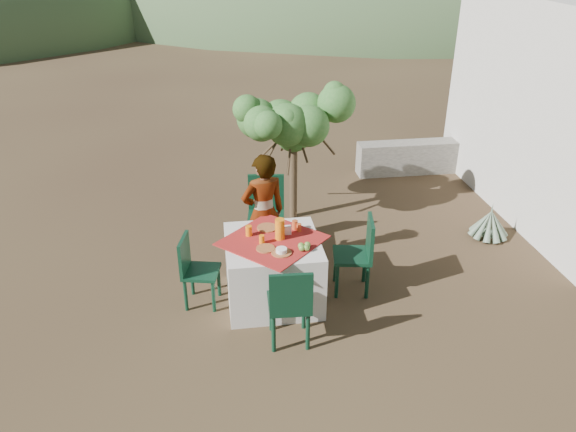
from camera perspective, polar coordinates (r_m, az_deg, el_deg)
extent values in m
plane|color=#322117|center=(6.47, -5.30, -8.62)|extent=(160.00, 160.00, 0.00)
cube|color=white|center=(6.29, -1.53, -5.51)|extent=(1.02, 1.02, 0.75)
cube|color=#B01928|center=(6.09, -1.57, -2.49)|extent=(1.30, 1.30, 0.01)
cylinder|color=black|center=(7.12, -3.77, -2.60)|extent=(0.05, 0.05, 0.49)
cylinder|color=black|center=(7.10, -0.76, -2.61)|extent=(0.05, 0.05, 0.49)
cylinder|color=black|center=(7.44, -3.61, -1.19)|extent=(0.05, 0.05, 0.49)
cylinder|color=black|center=(7.43, -0.74, -1.19)|extent=(0.05, 0.05, 0.49)
cube|color=black|center=(7.15, -2.25, -0.15)|extent=(0.52, 0.52, 0.04)
cube|color=black|center=(7.23, -2.24, 2.46)|extent=(0.46, 0.11, 0.48)
cylinder|color=black|center=(5.93, 1.61, -9.55)|extent=(0.04, 0.04, 0.45)
cylinder|color=black|center=(5.90, -1.71, -9.73)|extent=(0.04, 0.04, 0.45)
cylinder|color=black|center=(5.66, 2.03, -11.58)|extent=(0.04, 0.04, 0.45)
cylinder|color=black|center=(5.63, -1.47, -11.79)|extent=(0.04, 0.04, 0.45)
cube|color=black|center=(5.64, 0.12, -8.83)|extent=(0.44, 0.44, 0.04)
cube|color=black|center=(5.35, 0.32, -7.93)|extent=(0.42, 0.06, 0.44)
cylinder|color=black|center=(6.22, -7.58, -8.05)|extent=(0.04, 0.04, 0.41)
cylinder|color=black|center=(6.47, -7.05, -6.50)|extent=(0.04, 0.04, 0.41)
cylinder|color=black|center=(6.29, -10.36, -7.87)|extent=(0.04, 0.04, 0.41)
cylinder|color=black|center=(6.54, -9.72, -6.34)|extent=(0.04, 0.04, 0.41)
cube|color=black|center=(6.27, -8.81, -5.63)|extent=(0.45, 0.45, 0.04)
cube|color=black|center=(6.20, -10.50, -3.84)|extent=(0.12, 0.38, 0.40)
cylinder|color=black|center=(6.69, 4.85, -4.93)|extent=(0.04, 0.04, 0.45)
cylinder|color=black|center=(6.40, 4.98, -6.55)|extent=(0.04, 0.04, 0.45)
cylinder|color=black|center=(6.72, 7.78, -4.95)|extent=(0.04, 0.04, 0.45)
cylinder|color=black|center=(6.43, 8.05, -6.56)|extent=(0.04, 0.04, 0.45)
cube|color=black|center=(6.44, 6.52, -4.03)|extent=(0.49, 0.49, 0.04)
cube|color=black|center=(6.34, 8.36, -2.17)|extent=(0.11, 0.42, 0.44)
imported|color=#8C6651|center=(6.69, -2.51, 0.26)|extent=(0.63, 0.50, 1.50)
cylinder|color=#4C3A26|center=(7.99, 0.56, 4.06)|extent=(0.11, 0.11, 1.28)
sphere|color=#2D6926|center=(7.77, 0.58, 8.41)|extent=(0.55, 0.55, 0.55)
sphere|color=#2D6926|center=(7.81, 4.28, 9.51)|extent=(0.51, 0.51, 0.51)
sphere|color=#2D6926|center=(7.77, -2.90, 9.10)|extent=(0.48, 0.48, 0.48)
sphere|color=#2D6926|center=(8.20, 0.68, 10.76)|extent=(0.49, 0.49, 0.49)
sphere|color=#2D6926|center=(7.33, 1.48, 7.64)|extent=(0.44, 0.44, 0.44)
sphere|color=slate|center=(8.19, 19.62, -1.74)|extent=(0.17, 0.17, 0.17)
cone|color=slate|center=(8.09, 19.87, -0.33)|extent=(0.10, 0.10, 0.51)
cone|color=slate|center=(8.19, 20.32, -0.50)|extent=(0.30, 0.19, 0.44)
cone|color=slate|center=(8.21, 19.87, -0.36)|extent=(0.21, 0.28, 0.44)
cone|color=slate|center=(8.19, 19.39, -0.34)|extent=(0.12, 0.31, 0.43)
cone|color=slate|center=(8.14, 19.07, -0.46)|extent=(0.25, 0.26, 0.44)
cone|color=slate|center=(8.08, 19.03, -0.67)|extent=(0.31, 0.15, 0.43)
cone|color=slate|center=(8.03, 19.28, -0.90)|extent=(0.30, 0.19, 0.44)
cone|color=slate|center=(8.01, 19.74, -1.05)|extent=(0.21, 0.28, 0.44)
cone|color=slate|center=(8.03, 20.23, -1.06)|extent=(0.12, 0.31, 0.43)
cone|color=slate|center=(8.08, 20.54, -0.94)|extent=(0.25, 0.26, 0.44)
cone|color=slate|center=(8.14, 20.58, -0.72)|extent=(0.31, 0.15, 0.43)
cube|color=gray|center=(10.07, 14.38, 5.90)|extent=(2.60, 0.35, 0.55)
cylinder|color=brown|center=(6.32, -2.14, -1.19)|extent=(0.23, 0.23, 0.01)
cylinder|color=brown|center=(5.92, -2.30, -3.31)|extent=(0.20, 0.20, 0.01)
cylinder|color=orange|center=(6.16, -4.00, -1.51)|extent=(0.07, 0.07, 0.12)
cylinder|color=orange|center=(6.01, -2.68, -2.38)|extent=(0.06, 0.06, 0.10)
cylinder|color=orange|center=(6.06, -0.83, -1.33)|extent=(0.11, 0.11, 0.23)
cylinder|color=brown|center=(5.84, -0.67, -3.73)|extent=(0.22, 0.22, 0.01)
cylinder|color=white|center=(5.83, -0.67, -3.50)|extent=(0.12, 0.12, 0.04)
cylinder|color=#C95023|center=(6.25, 1.13, -1.17)|extent=(0.06, 0.06, 0.09)
cylinder|color=#C95023|center=(6.28, 0.70, -0.90)|extent=(0.07, 0.07, 0.10)
cube|color=white|center=(6.18, -0.04, -1.43)|extent=(0.08, 0.05, 0.10)
sphere|color=olive|center=(5.91, 1.34, -3.04)|extent=(0.07, 0.07, 0.07)
sphere|color=olive|center=(5.93, 1.99, -2.94)|extent=(0.07, 0.07, 0.07)
sphere|color=olive|center=(5.88, 1.90, -3.24)|extent=(0.07, 0.07, 0.07)
sphere|color=olive|center=(5.87, 1.42, -3.28)|extent=(0.07, 0.07, 0.07)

